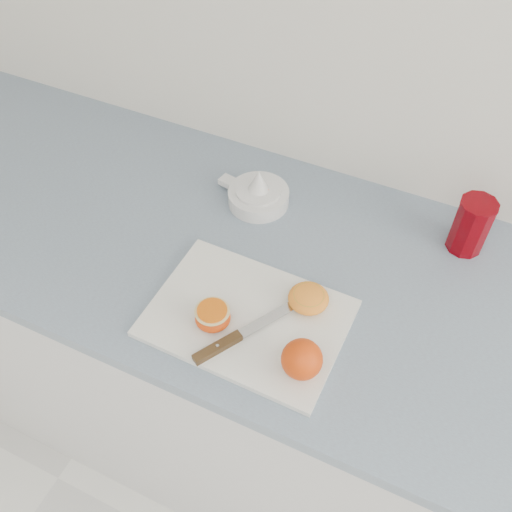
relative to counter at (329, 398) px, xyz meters
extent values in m
cube|color=silver|center=(0.00, 0.00, -0.02)|extent=(2.46, 0.60, 0.86)
cube|color=#7D98A8|center=(0.00, 0.00, 0.43)|extent=(2.52, 0.64, 0.03)
cube|color=silver|center=(-0.15, -0.15, 0.45)|extent=(0.35, 0.25, 0.01)
sphere|color=red|center=(-0.02, -0.21, 0.49)|extent=(0.07, 0.07, 0.07)
ellipsoid|color=red|center=(-0.19, -0.19, 0.47)|extent=(0.06, 0.06, 0.03)
cylinder|color=#E0CE84|center=(-0.19, -0.19, 0.49)|extent=(0.06, 0.06, 0.00)
cylinder|color=orange|center=(-0.19, -0.19, 0.49)|extent=(0.05, 0.05, 0.00)
ellipsoid|color=orange|center=(-0.06, -0.08, 0.47)|extent=(0.07, 0.07, 0.03)
cylinder|color=gold|center=(-0.06, -0.08, 0.48)|extent=(0.05, 0.05, 0.00)
cube|color=#462C16|center=(-0.16, -0.23, 0.46)|extent=(0.06, 0.09, 0.01)
cube|color=#B7B7BC|center=(-0.11, -0.14, 0.46)|extent=(0.08, 0.11, 0.00)
cylinder|color=#B7B7BC|center=(-0.16, -0.23, 0.46)|extent=(0.01, 0.01, 0.01)
cylinder|color=white|center=(-0.26, 0.13, 0.46)|extent=(0.13, 0.13, 0.03)
cylinder|color=white|center=(-0.26, 0.13, 0.48)|extent=(0.10, 0.10, 0.01)
cone|color=white|center=(-0.26, 0.13, 0.51)|extent=(0.04, 0.04, 0.05)
cube|color=white|center=(-0.33, 0.15, 0.46)|extent=(0.05, 0.03, 0.01)
ellipsoid|color=#D54718|center=(-0.25, 0.13, 0.48)|extent=(0.01, 0.01, 0.00)
ellipsoid|color=#D54718|center=(-0.27, 0.15, 0.48)|extent=(0.01, 0.01, 0.00)
ellipsoid|color=#D54718|center=(-0.26, 0.12, 0.48)|extent=(0.01, 0.01, 0.00)
ellipsoid|color=#D54718|center=(-0.24, 0.14, 0.48)|extent=(0.01, 0.01, 0.00)
cylinder|color=#700007|center=(0.17, 0.19, 0.50)|extent=(0.07, 0.07, 0.12)
cylinder|color=#D77000|center=(0.17, 0.19, 0.46)|extent=(0.06, 0.06, 0.02)
cylinder|color=#700007|center=(0.17, 0.19, 0.56)|extent=(0.07, 0.07, 0.00)
camera|label=1|loc=(0.12, -0.67, 1.29)|focal=40.00mm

